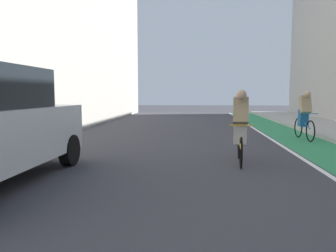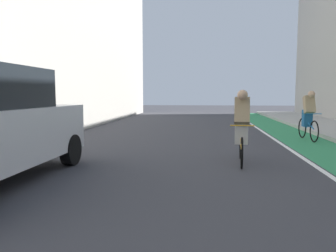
% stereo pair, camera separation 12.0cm
% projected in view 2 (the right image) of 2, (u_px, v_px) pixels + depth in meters
% --- Properties ---
extents(ground_plane, '(73.65, 73.65, 0.00)m').
position_uv_depth(ground_plane, '(188.00, 158.00, 7.82)').
color(ground_plane, '#38383D').
extents(bike_lane_paint, '(1.60, 33.48, 0.00)m').
position_uv_depth(bike_lane_paint, '(317.00, 147.00, 9.39)').
color(bike_lane_paint, '#2D8451').
rests_on(bike_lane_paint, ground).
extents(lane_divider_stripe, '(0.12, 33.48, 0.00)m').
position_uv_depth(lane_divider_stripe, '(285.00, 146.00, 9.49)').
color(lane_divider_stripe, white).
rests_on(lane_divider_stripe, ground).
extents(cyclist_trailing, '(0.48, 1.70, 1.61)m').
position_uv_depth(cyclist_trailing, '(242.00, 127.00, 7.10)').
color(cyclist_trailing, black).
rests_on(cyclist_trailing, ground).
extents(cyclist_far, '(0.48, 1.74, 1.63)m').
position_uv_depth(cyclist_far, '(308.00, 116.00, 10.76)').
color(cyclist_far, black).
rests_on(cyclist_far, ground).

